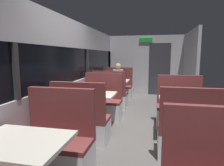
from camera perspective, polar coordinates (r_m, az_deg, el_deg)
ground_plane at (r=3.94m, az=6.61°, el=-15.06°), size 3.30×9.20×0.02m
carriage_window_panel_left at (r=4.04m, az=-14.07°, el=1.80°), size 0.09×8.48×2.30m
carriage_end_bulkhead at (r=7.81m, az=10.15°, el=5.06°), size 2.90×0.11×2.30m
carriage_aisle_panel_right at (r=6.71m, az=21.77°, el=4.24°), size 0.08×2.40×2.30m
dining_table_near_window at (r=2.14m, az=-25.36°, el=-17.42°), size 0.90×0.70×0.74m
bench_near_window_facing_entry at (r=2.80m, az=-15.85°, el=-17.72°), size 0.95×0.50×1.10m
dining_table_mid_window at (r=4.12m, az=-5.45°, el=-4.48°), size 0.90×0.70×0.74m
bench_mid_window_facing_end at (r=3.57m, az=-8.83°, el=-11.74°), size 0.95×0.50×1.10m
bench_mid_window_facing_entry at (r=4.84m, az=-2.91°, el=-6.33°), size 0.95×0.50×1.10m
dining_table_far_window at (r=6.33m, az=0.85°, el=-0.03°), size 0.90×0.70×0.74m
bench_far_window_facing_end at (r=5.71m, az=-0.53°, el=-4.09°), size 0.95×0.50×1.10m
bench_far_window_facing_entry at (r=7.06m, az=1.95°, el=-1.75°), size 0.95×0.50×1.10m
dining_table_rear_aisle at (r=3.78m, az=20.51°, el=-6.10°), size 0.90×0.70×0.74m
bench_rear_aisle_facing_end at (r=3.22m, az=22.07°, el=-14.49°), size 0.95×0.50×1.10m
bench_rear_aisle_facing_entry at (r=4.53m, az=19.03°, el=-7.79°), size 0.95×0.50×1.10m
seated_passenger at (r=6.96m, az=1.85°, el=-0.15°), size 0.47×0.55×1.26m
coffee_cup_primary at (r=3.63m, az=20.17°, el=-4.31°), size 0.07×0.07×0.09m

